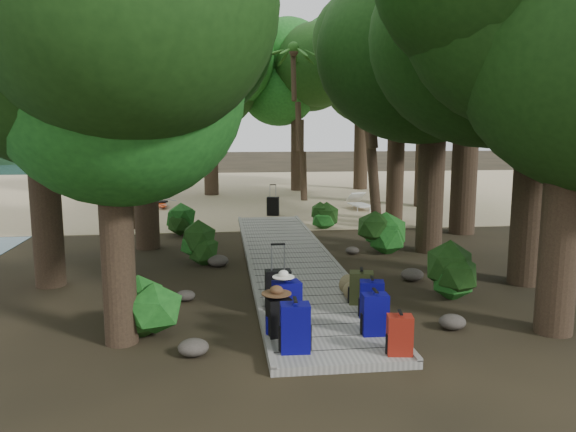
{
  "coord_description": "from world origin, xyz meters",
  "views": [
    {
      "loc": [
        -1.59,
        -11.66,
        3.14
      ],
      "look_at": [
        0.04,
        1.66,
        1.0
      ],
      "focal_mm": 35.0,
      "sensor_mm": 36.0,
      "label": 1
    }
  ],
  "objects": [
    {
      "name": "sand_beach",
      "position": [
        0.0,
        16.0,
        0.01
      ],
      "size": [
        40.0,
        22.0,
        0.02
      ],
      "primitive_type": "cube",
      "color": "tan",
      "rests_on": "ground"
    },
    {
      "name": "tree_right_c",
      "position": [
        3.65,
        1.77,
        4.72
      ],
      "size": [
        5.45,
        5.45,
        9.43
      ],
      "primitive_type": null,
      "color": "black",
      "rests_on": "ground"
    },
    {
      "name": "shrub_left_b",
      "position": [
        -2.06,
        1.04,
        0.44
      ],
      "size": [
        0.97,
        0.97,
        0.87
      ],
      "primitive_type": null,
      "color": "#154816",
      "rests_on": "ground"
    },
    {
      "name": "duffel_right_khaki",
      "position": [
        0.8,
        -2.13,
        0.29
      ],
      "size": [
        0.54,
        0.62,
        0.35
      ],
      "primitive_type": null,
      "rotation": [
        0.0,
        0.0,
        0.46
      ],
      "color": "olive",
      "rests_on": "boardwalk"
    },
    {
      "name": "backpack_right_d",
      "position": [
        0.79,
        -2.54,
        0.43
      ],
      "size": [
        0.46,
        0.38,
        0.62
      ],
      "primitive_type": null,
      "rotation": [
        0.0,
        0.0,
        -0.23
      ],
      "color": "#323D1B",
      "rests_on": "boardwalk"
    },
    {
      "name": "backpack_left_b",
      "position": [
        -0.77,
        -3.88,
        0.43
      ],
      "size": [
        0.38,
        0.31,
        0.62
      ],
      "primitive_type": null,
      "rotation": [
        0.0,
        0.0,
        0.23
      ],
      "color": "black",
      "rests_on": "boardwalk"
    },
    {
      "name": "tree_left_a",
      "position": [
        -3.06,
        -3.57,
        3.42
      ],
      "size": [
        4.1,
        4.1,
        6.83
      ],
      "primitive_type": null,
      "color": "black",
      "rests_on": "ground"
    },
    {
      "name": "boardwalk",
      "position": [
        0.0,
        1.0,
        0.06
      ],
      "size": [
        2.0,
        12.0,
        0.12
      ],
      "primitive_type": "cube",
      "color": "gray",
      "rests_on": "ground"
    },
    {
      "name": "shrub_right_a",
      "position": [
        2.45,
        -2.22,
        0.49
      ],
      "size": [
        1.08,
        1.08,
        0.97
      ],
      "primitive_type": null,
      "color": "#154816",
      "rests_on": "ground"
    },
    {
      "name": "tree_right_d",
      "position": [
        5.54,
        4.05,
        5.32
      ],
      "size": [
        5.8,
        5.8,
        10.63
      ],
      "primitive_type": null,
      "color": "black",
      "rests_on": "ground"
    },
    {
      "name": "tree_left_c",
      "position": [
        -3.49,
        3.04,
        4.45
      ],
      "size": [
        5.12,
        5.12,
        8.9
      ],
      "primitive_type": null,
      "color": "black",
      "rests_on": "ground"
    },
    {
      "name": "rock_left_b",
      "position": [
        -2.25,
        -1.65,
        0.1
      ],
      "size": [
        0.35,
        0.32,
        0.2
      ],
      "primitive_type": null,
      "color": "#4C473F",
      "rests_on": "ground"
    },
    {
      "name": "backpack_right_a",
      "position": [
        0.76,
        -4.74,
        0.42
      ],
      "size": [
        0.37,
        0.29,
        0.59
      ],
      "primitive_type": null,
      "rotation": [
        0.0,
        0.0,
        -0.16
      ],
      "color": "maroon",
      "rests_on": "boardwalk"
    },
    {
      "name": "backpack_left_c",
      "position": [
        -0.6,
        -3.42,
        0.5
      ],
      "size": [
        0.45,
        0.36,
        0.76
      ],
      "primitive_type": null,
      "rotation": [
        0.0,
        0.0,
        0.19
      ],
      "color": "#04036C",
      "rests_on": "boardwalk"
    },
    {
      "name": "rock_left_d",
      "position": [
        -1.88,
        2.82,
        0.07
      ],
      "size": [
        0.27,
        0.24,
        0.15
      ],
      "primitive_type": null,
      "color": "#4C473F",
      "rests_on": "ground"
    },
    {
      "name": "rock_left_c",
      "position": [
        -1.67,
        0.86,
        0.13
      ],
      "size": [
        0.48,
        0.43,
        0.26
      ],
      "primitive_type": null,
      "color": "#4C473F",
      "rests_on": "ground"
    },
    {
      "name": "shrub_right_c",
      "position": [
        1.66,
        5.26,
        0.38
      ],
      "size": [
        0.84,
        0.84,
        0.76
      ],
      "primitive_type": null,
      "color": "#154816",
      "rests_on": "ground"
    },
    {
      "name": "kayak",
      "position": [
        -3.85,
        10.51,
        0.19
      ],
      "size": [
        1.27,
        3.4,
        0.33
      ],
      "primitive_type": "ellipsoid",
      "rotation": [
        0.0,
        0.0,
        0.17
      ],
      "color": "#BE3410",
      "rests_on": "sand_beach"
    },
    {
      "name": "tree_back_c",
      "position": [
        5.49,
        16.07,
        5.0
      ],
      "size": [
        5.56,
        5.56,
        10.01
      ],
      "primitive_type": null,
      "color": "black",
      "rests_on": "ground"
    },
    {
      "name": "shrub_left_a",
      "position": [
        -2.76,
        -3.22,
        0.43
      ],
      "size": [
        0.96,
        0.96,
        0.86
      ],
      "primitive_type": null,
      "color": "#154816",
      "rests_on": "ground"
    },
    {
      "name": "lone_suitcase_on_sand",
      "position": [
        0.27,
        7.98,
        0.35
      ],
      "size": [
        0.46,
        0.34,
        0.66
      ],
      "primitive_type": null,
      "rotation": [
        0.0,
        0.0,
        -0.26
      ],
      "color": "black",
      "rests_on": "sand_beach"
    },
    {
      "name": "palm_right_a",
      "position": [
        3.38,
        5.3,
        3.72
      ],
      "size": [
        4.37,
        4.37,
        7.44
      ],
      "primitive_type": null,
      "color": "#153910",
      "rests_on": "ground"
    },
    {
      "name": "shrub_right_b",
      "position": [
        2.43,
        1.68,
        0.54
      ],
      "size": [
        1.2,
        1.2,
        1.08
      ],
      "primitive_type": null,
      "color": "#154816",
      "rests_on": "ground"
    },
    {
      "name": "tree_right_a",
      "position": [
        3.47,
        -3.94,
        4.05
      ],
      "size": [
        4.86,
        4.86,
        8.11
      ],
      "primitive_type": null,
      "color": "black",
      "rests_on": "ground"
    },
    {
      "name": "backpack_right_b",
      "position": [
        0.63,
        -3.99,
        0.46
      ],
      "size": [
        0.38,
        0.27,
        0.68
      ],
      "primitive_type": null,
      "rotation": [
        0.0,
        0.0,
        -0.03
      ],
      "color": "#04036C",
      "rests_on": "boardwalk"
    },
    {
      "name": "palm_right_b",
      "position": [
        4.86,
        11.25,
        4.64
      ],
      "size": [
        4.81,
        4.81,
        9.28
      ],
      "primitive_type": null,
      "color": "#153910",
      "rests_on": "ground"
    },
    {
      "name": "hat_white",
      "position": [
        -0.66,
        -3.43,
        0.93
      ],
      "size": [
        0.34,
        0.34,
        0.11
      ],
      "primitive_type": null,
      "color": "silver",
      "rests_on": "backpack_left_c"
    },
    {
      "name": "palm_right_c",
      "position": [
        2.21,
        12.18,
        3.14
      ],
      "size": [
        3.94,
        3.94,
        6.28
      ],
      "primitive_type": null,
      "color": "#153910",
      "rests_on": "ground"
    },
    {
      "name": "tree_right_b",
      "position": [
        4.49,
        -1.3,
        4.67
      ],
      "size": [
        5.23,
        5.23,
        9.34
      ],
      "primitive_type": null,
      "color": "black",
      "rests_on": "ground"
    },
    {
      "name": "backpack_left_a",
      "position": [
        -0.62,
        -4.48,
        0.49
      ],
      "size": [
        0.41,
        0.3,
        0.74
      ],
      "primitive_type": null,
      "rotation": [
        0.0,
        0.0,
        -0.05
      ],
      "color": "#04036C",
      "rests_on": "boardwalk"
    },
    {
      "name": "suitcase_on_boardwalk",
      "position": [
        -0.66,
        -2.64,
        0.45
      ],
      "size": [
        0.43,
        0.24,
        0.66
      ],
      "primitive_type": null,
      "rotation": [
        0.0,
        0.0,
        0.02
      ],
      "color": "black",
      "rests_on": "boardwalk"
    },
    {
      "name": "tree_back_a",
      "position": [
        -1.98,
        14.5,
        4.69
      ],
      "size": [
        5.42,
        5.42,
        9.39
      ],
      "primitive_type": null,
      "color": "black",
      "rests_on": "ground"
    },
    {
      "name": "tree_back_b",
      "position": [
        2.24,
        15.88,
        4.6
      ],
      "size": [
        5.15,
        5.15,
        9.19
      ],
      "primitive_type": null,
      "color": "black",
      "rests_on": "ground"
    },
    {
      "name": "sun_lounger",
      "position": [
        3.72,
        9.03,
        0.31
      ],
      "size": [
        0.88,
        1.9,
        0.59
      ],
      "primitive_type": null,
      "rotation": [
        0.0,
        0.0,
        0.16
      ],
      "color": "silver",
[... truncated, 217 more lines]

